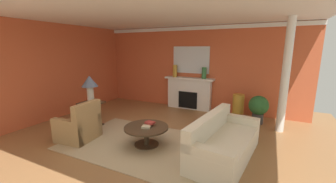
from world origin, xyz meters
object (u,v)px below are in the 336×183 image
Objects in this scene: vase_tall_corner at (238,106)px; potted_plant at (258,107)px; coffee_table at (146,131)px; table_lamp at (90,84)px; fireplace at (189,94)px; sofa at (223,143)px; vase_mantel_left at (175,71)px; armchair_near_window at (79,127)px; vase_mantel_right at (204,73)px; side_table at (92,113)px; mantel_mirror at (191,60)px.

potted_plant is at bearing -23.03° from vase_tall_corner.
table_lamp reaches higher than coffee_table.
fireplace is 1.80× the size of coffee_table.
sofa is (1.85, -2.97, -0.25)m from fireplace.
table_lamp reaches higher than fireplace.
vase_mantel_left reaches higher than vase_tall_corner.
table_lamp is at bearing -122.68° from fireplace.
table_lamp is 0.98× the size of vase_tall_corner.
vase_mantel_left is (0.90, 3.62, 1.06)m from armchair_near_window.
vase_tall_corner is (1.59, 2.92, 0.05)m from coffee_table.
vase_tall_corner is 1.58m from vase_mantel_right.
potted_plant is (0.51, 2.42, 0.19)m from sofa.
potted_plant reaches higher than vase_tall_corner.
vase_mantel_right is 0.91× the size of vase_mantel_left.
vase_mantel_left reaches higher than vase_mantel_right.
armchair_near_window is 1.24× the size of vase_tall_corner.
vase_mantel_left is at bearing 180.00° from vase_mantel_right.
sofa is 3.81m from table_lamp.
vase_mantel_right reaches higher than vase_tall_corner.
armchair_near_window is 3.88m from vase_mantel_left.
table_lamp is 3.70m from vase_mantel_right.
vase_tall_corner is at bearing 46.34° from armchair_near_window.
fireplace reaches higher than sofa.
side_table is 0.93× the size of table_lamp.
mantel_mirror is at bearing 58.39° from table_lamp.
fireplace is 2.35× the size of vase_tall_corner.
vase_mantel_right is (-1.30, 2.92, 1.05)m from sofa.
vase_tall_corner is (3.22, 3.37, 0.08)m from armchair_near_window.
side_table is (-3.70, 0.10, 0.10)m from sofa.
vase_mantel_left reaches higher than armchair_near_window.
sofa reaches higher than side_table.
vase_mantel_left is at bearing 173.85° from vase_tall_corner.
fireplace is at bearing 68.48° from armchair_near_window.
armchair_near_window reaches higher than sofa.
vase_tall_corner is at bearing 91.85° from sofa.
fireplace is 4.58× the size of vase_mantel_right.
vase_mantel_right is (2.39, 2.82, 0.95)m from side_table.
vase_mantel_right is (0.55, -0.17, -0.43)m from mantel_mirror.
mantel_mirror reaches higher than sofa.
coffee_table is 1.33× the size of table_lamp.
side_table is 1.78× the size of vase_mantel_right.
table_lamp is at bearing 178.46° from sofa.
mantel_mirror is 3.43× the size of vase_mantel_right.
fireplace is at bearing 57.32° from table_lamp.
coffee_table is 2.54× the size of vase_mantel_right.
armchair_near_window reaches higher than vase_tall_corner.
vase_tall_corner is at bearing -6.15° from vase_mantel_left.
fireplace is at bearing 5.12° from vase_mantel_left.
sofa is at bearing -1.54° from side_table.
vase_tall_corner is at bearing 35.49° from table_lamp.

